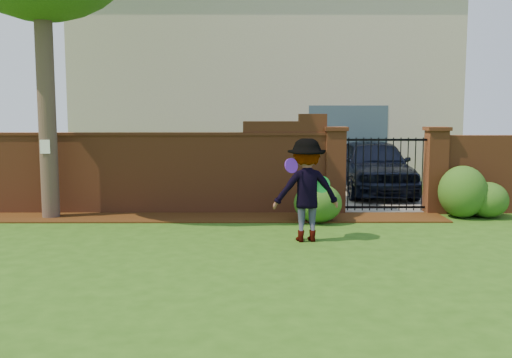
{
  "coord_description": "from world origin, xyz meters",
  "views": [
    {
      "loc": [
        0.62,
        -8.35,
        2.19
      ],
      "look_at": [
        0.67,
        1.4,
        1.05
      ],
      "focal_mm": 40.06,
      "sensor_mm": 36.0,
      "label": 1
    }
  ],
  "objects_px": {
    "man": "(306,190)",
    "frisbee_purple": "(291,166)",
    "car": "(375,167)",
    "frisbee_green": "(322,184)"
  },
  "relations": [
    {
      "from": "car",
      "to": "man",
      "type": "bearing_deg",
      "value": -112.47
    },
    {
      "from": "frisbee_purple",
      "to": "frisbee_green",
      "type": "height_order",
      "value": "frisbee_purple"
    },
    {
      "from": "car",
      "to": "frisbee_purple",
      "type": "bearing_deg",
      "value": -113.9
    },
    {
      "from": "frisbee_green",
      "to": "car",
      "type": "bearing_deg",
      "value": 69.37
    },
    {
      "from": "car",
      "to": "frisbee_green",
      "type": "xyz_separation_m",
      "value": [
        -2.1,
        -5.58,
        0.23
      ]
    },
    {
      "from": "car",
      "to": "frisbee_green",
      "type": "bearing_deg",
      "value": -110.15
    },
    {
      "from": "frisbee_green",
      "to": "frisbee_purple",
      "type": "bearing_deg",
      "value": -156.97
    },
    {
      "from": "car",
      "to": "frisbee_purple",
      "type": "relative_size",
      "value": 17.49
    },
    {
      "from": "man",
      "to": "frisbee_purple",
      "type": "relative_size",
      "value": 7.01
    },
    {
      "from": "man",
      "to": "frisbee_purple",
      "type": "bearing_deg",
      "value": 35.15
    }
  ]
}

